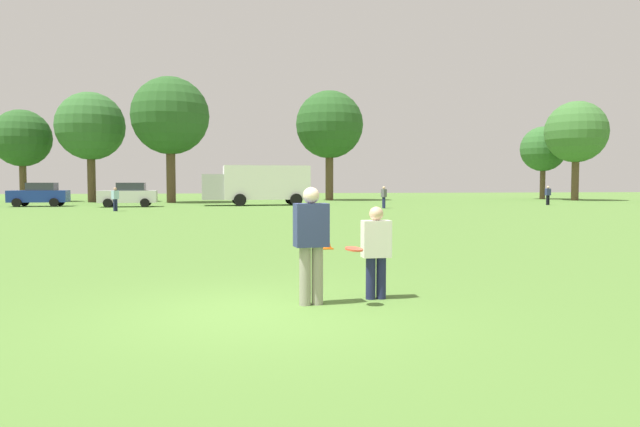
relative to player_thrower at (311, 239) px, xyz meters
The scene contains 17 objects.
ground_plane 1.33m from the player_thrower, 152.62° to the right, with size 180.58×180.58×0.00m, color #517A33.
player_thrower is the anchor object (origin of this frame).
player_defender 1.12m from the player_thrower, 13.95° to the left, with size 0.44×0.26×1.46m.
frisbee 0.66m from the player_thrower, 21.22° to the right, with size 0.27×0.27×0.08m.
traffic_cone 7.31m from the player_thrower, 78.19° to the left, with size 0.32×0.32×0.48m.
parked_car_mid_left 41.51m from the player_thrower, 111.77° to the left, with size 4.28×2.36×1.82m.
parked_car_center 37.54m from the player_thrower, 103.09° to the left, with size 4.28×2.36×1.82m.
box_truck 37.98m from the player_thrower, 88.01° to the left, with size 8.60×3.26×3.18m.
bystander_sideline_watcher 32.70m from the player_thrower, 72.51° to the left, with size 0.35×0.48×1.57m.
bystander_far_jogger 31.06m from the player_thrower, 105.43° to the left, with size 0.45×0.48×1.52m.
bystander_field_marshal 42.52m from the player_thrower, 54.68° to the left, with size 0.46×0.32×1.55m.
tree_west_oak 53.76m from the player_thrower, 112.11° to the left, with size 5.33×5.33×8.67m.
tree_west_maple 50.36m from the player_thrower, 105.86° to the left, with size 6.29×6.29×10.22m.
tree_center_elm 46.27m from the player_thrower, 97.77° to the left, with size 6.99×6.99×11.36m.
tree_east_birch 51.28m from the player_thrower, 79.50° to the left, with size 6.91×6.91×11.23m.
tree_east_oak 60.20m from the player_thrower, 56.52° to the left, with size 4.91×4.91×7.97m.
tree_far_east_pine 56.94m from the player_thrower, 53.20° to the left, with size 6.20×6.20×10.08m.
Camera 1 is at (-0.46, -8.05, 1.84)m, focal length 32.31 mm.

